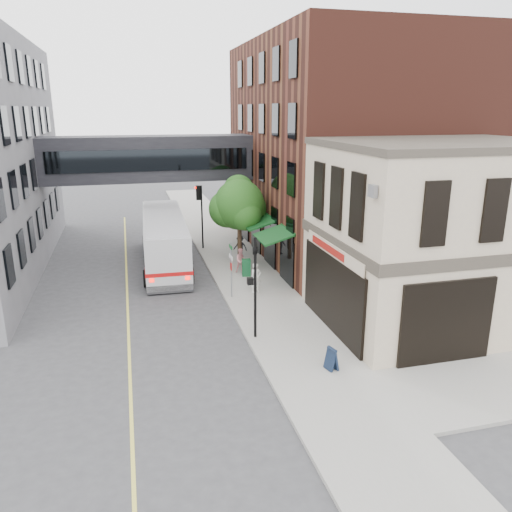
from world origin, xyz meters
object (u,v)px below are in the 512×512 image
bus (164,238)px  newspaper_box (246,268)px  pedestrian_c (240,247)px  pedestrian_b (241,260)px  sandwich_board (332,359)px  pedestrian_a (256,278)px

bus → newspaper_box: (4.45, -4.10, -1.10)m
pedestrian_c → newspaper_box: (-0.51, -3.84, -0.24)m
bus → pedestrian_c: (4.97, -0.26, -0.86)m
bus → pedestrian_b: size_ratio=7.80×
bus → pedestrian_c: bearing=-3.0°
pedestrian_c → sandwich_board: pedestrian_c is taller
pedestrian_a → pedestrian_b: (0.00, 3.56, -0.07)m
pedestrian_c → newspaper_box: pedestrian_c is taller
pedestrian_a → bus: bearing=111.8°
bus → newspaper_box: bus is taller
pedestrian_a → pedestrian_c: 6.73m
pedestrian_c → newspaper_box: size_ratio=1.48×
bus → newspaper_box: 6.15m
pedestrian_a → newspaper_box: size_ratio=1.62×
newspaper_box → pedestrian_a: bearing=-84.1°
bus → newspaper_box: bearing=-42.6°
newspaper_box → sandwich_board: 11.72m
pedestrian_a → pedestrian_c: size_ratio=1.10×
bus → pedestrian_c: bus is taller
bus → newspaper_box: size_ratio=11.58×
bus → pedestrian_b: bus is taller
bus → sandwich_board: bearing=-72.5°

